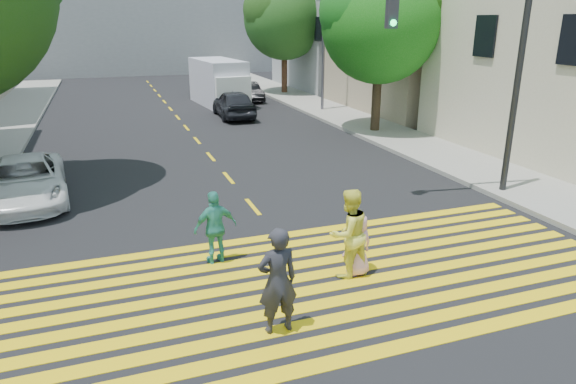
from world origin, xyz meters
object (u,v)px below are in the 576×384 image
pedestrian_child (358,245)px  pedestrian_extra (216,227)px  traffic_signal (484,59)px  tree_right_far (285,14)px  dark_car_parked (249,92)px  dark_car_near (234,104)px  white_van (220,84)px  silver_car (211,83)px  tree_right_near (382,17)px  white_sedan (25,181)px  pedestrian_woman (349,233)px  pedestrian_man (278,281)px

pedestrian_child → pedestrian_extra: pedestrian_extra is taller
traffic_signal → tree_right_far: bearing=92.7°
dark_car_parked → traffic_signal: (1.11, -20.80, 3.44)m
dark_car_near → white_van: (0.23, 4.48, 0.56)m
tree_right_far → silver_car: (-4.97, 2.12, -4.73)m
tree_right_far → tree_right_near: bearing=-91.5°
pedestrian_extra → traffic_signal: bearing=-175.5°
pedestrian_extra → dark_car_near: (4.62, 17.05, -0.07)m
traffic_signal → pedestrian_extra: bearing=-159.2°
white_sedan → traffic_signal: 13.52m
white_van → traffic_signal: bearing=-85.9°
dark_car_near → dark_car_parked: bearing=-111.3°
pedestrian_child → pedestrian_woman: bearing=-14.6°
pedestrian_woman → silver_car: bearing=-109.0°
white_sedan → dark_car_parked: 20.34m
pedestrian_man → pedestrian_woman: (2.02, 1.44, -0.01)m
tree_right_far → pedestrian_woman: size_ratio=4.27×
dark_car_near → traffic_signal: 15.98m
dark_car_parked → traffic_signal: bearing=-86.9°
silver_car → dark_car_parked: size_ratio=1.36×
pedestrian_child → white_sedan: (-7.04, 7.29, -0.02)m
pedestrian_man → dark_car_parked: pedestrian_man is taller
white_van → silver_car: bearing=79.3°
pedestrian_child → white_van: white_van is taller
tree_right_near → white_van: tree_right_near is taller
pedestrian_child → traffic_signal: 7.22m
pedestrian_extra → dark_car_near: 17.67m
white_van → traffic_signal: 20.18m
white_sedan → pedestrian_man: bearing=-66.2°
tree_right_far → silver_car: tree_right_far is taller
dark_car_parked → traffic_signal: 21.11m
tree_right_near → dark_car_near: size_ratio=1.75×
pedestrian_man → traffic_signal: traffic_signal is taller
pedestrian_woman → traffic_signal: (5.66, 3.33, 3.09)m
tree_right_near → pedestrian_woman: bearing=-121.2°
tree_right_far → dark_car_near: size_ratio=1.83×
tree_right_far → white_van: tree_right_far is taller
silver_car → tree_right_far: bearing=149.9°
white_sedan → white_van: 18.30m
dark_car_near → silver_car: 10.03m
pedestrian_man → pedestrian_woman: pedestrian_man is taller
traffic_signal → dark_car_parked: bearing=101.3°
tree_right_near → tree_right_far: 14.01m
tree_right_near → pedestrian_woman: 15.17m
tree_right_near → dark_car_parked: 12.91m
dark_car_near → white_sedan: bearing=53.3°
pedestrian_man → pedestrian_woman: 2.48m
tree_right_far → dark_car_parked: (-3.36, -2.33, -4.85)m
pedestrian_woman → pedestrian_extra: size_ratio=1.15×
pedestrian_extra → tree_right_far: bearing=-120.6°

